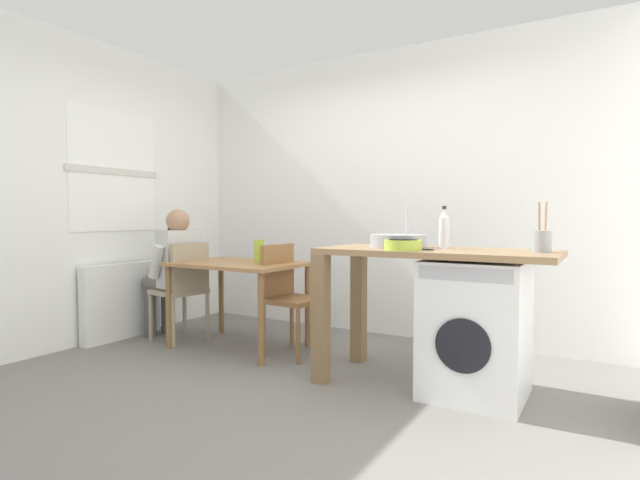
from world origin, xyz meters
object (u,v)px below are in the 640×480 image
at_px(bottle_tall_green, 444,229).
at_px(mixing_bowl, 403,244).
at_px(chair_opposite, 288,292).
at_px(seated_person, 173,267).
at_px(chair_person_seat, 184,286).
at_px(dining_table, 238,273).
at_px(utensil_crock, 542,241).
at_px(washing_machine, 475,328).
at_px(vase, 259,251).

xyz_separation_m(bottle_tall_green, mixing_bowl, (-0.17, -0.30, -0.09)).
relative_size(chair_opposite, seated_person, 0.75).
distance_m(chair_person_seat, mixing_bowl, 2.23).
height_order(dining_table, mixing_bowl, mixing_bowl).
bearing_deg(seated_person, chair_person_seat, -90.00).
xyz_separation_m(chair_person_seat, mixing_bowl, (2.17, -0.21, 0.45)).
xyz_separation_m(bottle_tall_green, utensil_crock, (0.60, -0.05, -0.06)).
xyz_separation_m(chair_opposite, washing_machine, (1.56, -0.18, -0.08)).
bearing_deg(vase, utensil_crock, -4.45).
bearing_deg(chair_opposite, washing_machine, 88.67).
relative_size(chair_person_seat, chair_opposite, 1.00).
xyz_separation_m(chair_opposite, seated_person, (-1.18, -0.14, 0.16)).
relative_size(washing_machine, mixing_bowl, 3.62).
height_order(seated_person, vase, seated_person).
bearing_deg(bottle_tall_green, washing_machine, -22.93).
bearing_deg(seated_person, dining_table, -73.68).
height_order(chair_person_seat, vase, vase).
xyz_separation_m(dining_table, chair_opposite, (0.48, 0.06, -0.14)).
bearing_deg(chair_opposite, mixing_bowl, 77.06).
height_order(chair_person_seat, seated_person, seated_person).
xyz_separation_m(dining_table, chair_person_seat, (-0.55, -0.11, -0.14)).
relative_size(dining_table, seated_person, 0.92).
xyz_separation_m(utensil_crock, vase, (-2.26, 0.18, -0.15)).
bearing_deg(utensil_crock, dining_table, 178.20).
bearing_deg(utensil_crock, mixing_bowl, -162.18).
bearing_deg(vase, mixing_bowl, -16.06).
height_order(chair_opposite, utensil_crock, utensil_crock).
bearing_deg(bottle_tall_green, mixing_bowl, -120.15).
bearing_deg(dining_table, utensil_crock, -1.80).
bearing_deg(dining_table, bottle_tall_green, -0.88).
bearing_deg(dining_table, chair_opposite, 6.83).
height_order(utensil_crock, vase, utensil_crock).
height_order(chair_opposite, bottle_tall_green, bottle_tall_green).
bearing_deg(vase, chair_opposite, -7.51).
height_order(dining_table, utensil_crock, utensil_crock).
bearing_deg(dining_table, mixing_bowl, -11.30).
xyz_separation_m(dining_table, washing_machine, (2.04, -0.13, -0.21)).
bearing_deg(washing_machine, bottle_tall_green, 157.07).
bearing_deg(washing_machine, chair_opposite, 173.25).
distance_m(washing_machine, mixing_bowl, 0.70).
relative_size(seated_person, vase, 6.21).
height_order(washing_machine, utensil_crock, utensil_crock).
bearing_deg(bottle_tall_green, chair_person_seat, -177.94).
distance_m(seated_person, mixing_bowl, 2.36).
height_order(seated_person, utensil_crock, utensil_crock).
distance_m(chair_person_seat, chair_opposite, 1.04).
relative_size(dining_table, washing_machine, 1.28).
bearing_deg(mixing_bowl, chair_person_seat, 174.40).
relative_size(chair_opposite, utensil_crock, 3.00).
relative_size(utensil_crock, vase, 1.55).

